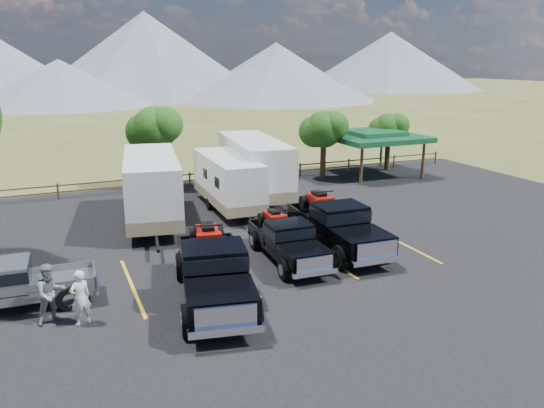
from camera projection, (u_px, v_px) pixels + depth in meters
name	position (u px, v px, depth m)	size (l,w,h in m)	color
ground	(328.00, 303.00, 18.23)	(320.00, 320.00, 0.00)	#4F5926
asphalt_lot	(291.00, 272.00, 20.88)	(44.00, 34.00, 0.04)	black
stall_lines	(281.00, 262.00, 21.76)	(12.12, 5.50, 0.01)	gold
tree_ne_a	(323.00, 130.00, 35.79)	(3.11, 2.92, 4.76)	black
tree_ne_b	(388.00, 128.00, 39.05)	(2.77, 2.59, 4.27)	black
tree_north	(154.00, 129.00, 33.28)	(3.46, 3.24, 5.25)	black
rail_fence	(219.00, 175.00, 35.21)	(36.12, 0.12, 1.00)	brown
pavilion	(373.00, 136.00, 37.49)	(6.20, 6.20, 3.22)	brown
mountain_range	(40.00, 59.00, 107.09)	(209.00, 71.00, 20.00)	slate
rig_left	(213.00, 269.00, 18.18)	(3.48, 7.16, 2.29)	black
rig_center	(287.00, 239.00, 21.83)	(2.21, 5.66, 1.86)	black
rig_right	(337.00, 224.00, 23.24)	(2.62, 6.83, 2.25)	black
trailer_left	(152.00, 188.00, 26.64)	(3.80, 9.93, 3.43)	silver
trailer_center	(228.00, 182.00, 29.06)	(2.40, 8.48, 2.95)	silver
trailer_right	(254.00, 167.00, 31.39)	(3.46, 10.19, 3.52)	silver
pickup_silver	(13.00, 284.00, 17.62)	(5.50, 2.11, 1.63)	slate
person_a	(80.00, 298.00, 16.49)	(0.66, 0.43, 1.81)	white
person_b	(51.00, 293.00, 16.61)	(0.95, 0.74, 1.95)	slate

